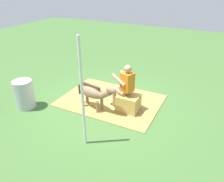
{
  "coord_description": "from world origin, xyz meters",
  "views": [
    {
      "loc": [
        -2.73,
        5.0,
        3.38
      ],
      "look_at": [
        -0.26,
        0.13,
        0.55
      ],
      "focal_mm": 35.29,
      "sensor_mm": 36.0,
      "label": 1
    }
  ],
  "objects": [
    {
      "name": "hay_bale",
      "position": [
        -0.73,
        0.06,
        0.24
      ],
      "size": [
        0.6,
        0.5,
        0.49
      ],
      "primitive_type": "cube",
      "color": "tan",
      "rests_on": "ground"
    },
    {
      "name": "ground_plane",
      "position": [
        0.0,
        0.0,
        0.0
      ],
      "size": [
        24.0,
        24.0,
        0.0
      ],
      "primitive_type": "plane",
      "color": "#426B33"
    },
    {
      "name": "person_seated",
      "position": [
        -0.57,
        0.02,
        0.76
      ],
      "size": [
        0.72,
        0.56,
        1.37
      ],
      "color": "tan",
      "rests_on": "ground"
    },
    {
      "name": "hay_patch",
      "position": [
        -0.03,
        -0.22,
        0.01
      ],
      "size": [
        2.96,
        2.14,
        0.02
      ],
      "primitive_type": "cube",
      "color": "#AD8C47",
      "rests_on": "ground"
    },
    {
      "name": "tent_pole_left",
      "position": [
        -0.41,
        1.77,
        1.23
      ],
      "size": [
        0.06,
        0.06,
        2.47
      ],
      "primitive_type": "cylinder",
      "color": "silver",
      "rests_on": "ground"
    },
    {
      "name": "pony_standing",
      "position": [
        0.16,
        0.42,
        0.52
      ],
      "size": [
        1.34,
        0.45,
        0.88
      ],
      "color": "#8C6B4C",
      "rests_on": "ground"
    },
    {
      "name": "water_barrel",
      "position": [
        2.0,
        1.22,
        0.42
      ],
      "size": [
        0.54,
        0.54,
        0.83
      ],
      "primitive_type": "cylinder",
      "color": "#B2B2B7",
      "rests_on": "ground"
    }
  ]
}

